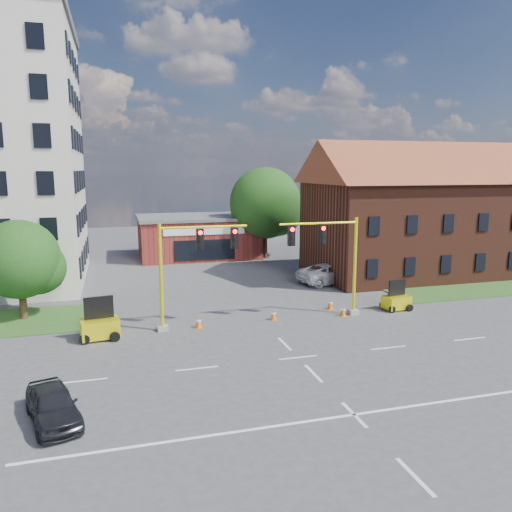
% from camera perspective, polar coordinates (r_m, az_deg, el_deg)
% --- Properties ---
extents(ground, '(120.00, 120.00, 0.00)m').
position_cam_1_polar(ground, '(25.08, 4.82, -11.49)').
color(ground, '#444446').
rests_on(ground, ground).
extents(grass_verge_ne, '(14.00, 4.00, 0.08)m').
position_cam_1_polar(grass_verge_ne, '(41.54, 24.09, -3.61)').
color(grass_verge_ne, '#2B5921').
rests_on(grass_verge_ne, ground).
extents(lane_markings, '(60.00, 36.00, 0.01)m').
position_cam_1_polar(lane_markings, '(22.52, 7.59, -14.11)').
color(lane_markings, white).
rests_on(lane_markings, ground).
extents(brick_shop, '(12.40, 8.40, 4.30)m').
position_cam_1_polar(brick_shop, '(52.93, -6.64, 2.29)').
color(brick_shop, maroon).
rests_on(brick_shop, ground).
extents(townhouse_row, '(21.00, 11.00, 11.50)m').
position_cam_1_polar(townhouse_row, '(46.19, 19.06, 5.41)').
color(townhouse_row, '#4F2417').
rests_on(townhouse_row, ground).
extents(tree_large, '(7.65, 7.29, 9.34)m').
position_cam_1_polar(tree_large, '(51.33, 1.44, 5.81)').
color(tree_large, '#332212').
rests_on(tree_large, ground).
extents(tree_nw_front, '(5.03, 4.79, 6.16)m').
position_cam_1_polar(tree_nw_front, '(33.31, -24.96, -0.58)').
color(tree_nw_front, '#332212').
rests_on(tree_nw_front, ground).
extents(signal_mast_west, '(5.30, 0.60, 6.20)m').
position_cam_1_polar(signal_mast_west, '(28.58, -7.57, -0.69)').
color(signal_mast_west, gray).
rests_on(signal_mast_west, ground).
extents(signal_mast_east, '(5.30, 0.60, 6.20)m').
position_cam_1_polar(signal_mast_east, '(31.01, 8.56, 0.12)').
color(signal_mast_east, gray).
rests_on(signal_mast_east, ground).
extents(trailer_west, '(2.16, 1.61, 2.26)m').
position_cam_1_polar(trailer_west, '(28.63, -17.43, -7.68)').
color(trailer_west, '#FFF115').
rests_on(trailer_west, ground).
extents(trailer_east, '(1.81, 1.35, 1.90)m').
position_cam_1_polar(trailer_east, '(34.12, 15.74, -4.96)').
color(trailer_east, '#FFF115').
rests_on(trailer_east, ground).
extents(cone_a, '(0.40, 0.40, 0.70)m').
position_cam_1_polar(cone_a, '(29.44, -6.56, -7.54)').
color(cone_a, orange).
rests_on(cone_a, ground).
extents(cone_b, '(0.40, 0.40, 0.70)m').
position_cam_1_polar(cone_b, '(30.72, 2.02, -6.73)').
color(cone_b, orange).
rests_on(cone_b, ground).
extents(cone_c, '(0.40, 0.40, 0.70)m').
position_cam_1_polar(cone_c, '(31.95, 9.93, -6.22)').
color(cone_c, orange).
rests_on(cone_c, ground).
extents(cone_d, '(0.40, 0.40, 0.70)m').
position_cam_1_polar(cone_d, '(33.39, 8.50, -5.47)').
color(cone_d, orange).
rests_on(cone_d, ground).
extents(pickup_white, '(6.13, 3.70, 1.59)m').
position_cam_1_polar(pickup_white, '(40.90, 8.63, -1.96)').
color(pickup_white, white).
rests_on(pickup_white, ground).
extents(sedan_dark, '(2.58, 4.18, 1.33)m').
position_cam_1_polar(sedan_dark, '(20.38, -22.21, -15.44)').
color(sedan_dark, black).
rests_on(sedan_dark, ground).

